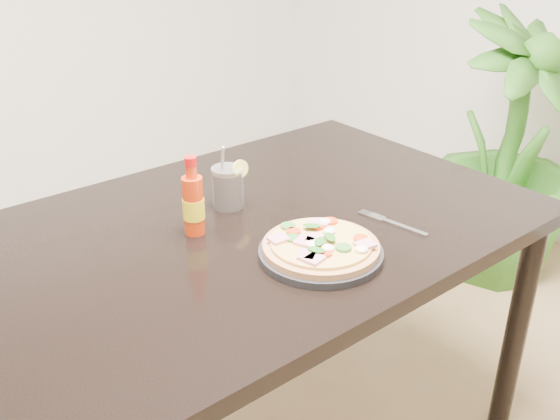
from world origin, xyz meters
TOP-DOWN VIEW (x-y plane):
  - dining_table at (0.13, 0.24)m, footprint 1.40×0.90m
  - plate at (0.16, 0.02)m, footprint 0.27×0.27m
  - pizza at (0.16, 0.02)m, footprint 0.25×0.25m
  - hot_sauce_bottle at (0.01, 0.28)m, footprint 0.05×0.05m
  - cola_cup at (0.15, 0.35)m, footprint 0.09×0.08m
  - fork at (0.39, 0.02)m, footprint 0.05×0.19m
  - houseplant at (1.56, 0.41)m, footprint 0.64×0.64m
  - plant_pot at (1.56, 0.41)m, footprint 0.28×0.28m

SIDE VIEW (x-z plane):
  - plant_pot at x=1.56m, z-range 0.00..0.22m
  - houseplant at x=1.56m, z-range 0.00..1.08m
  - dining_table at x=0.13m, z-range 0.29..1.04m
  - fork at x=0.39m, z-range 0.75..0.76m
  - plate at x=0.16m, z-range 0.75..0.77m
  - pizza at x=0.16m, z-range 0.76..0.79m
  - cola_cup at x=0.15m, z-range 0.71..0.89m
  - hot_sauce_bottle at x=0.01m, z-range 0.73..0.92m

